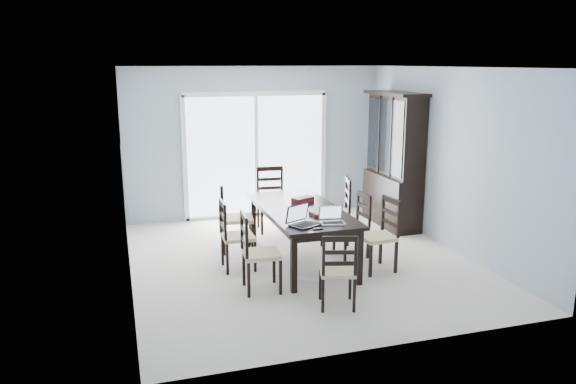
# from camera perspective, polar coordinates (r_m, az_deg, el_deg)

# --- Properties ---
(floor) EXTENTS (5.00, 5.00, 0.00)m
(floor) POSITION_cam_1_polar(r_m,az_deg,el_deg) (7.77, 1.30, -7.01)
(floor) COLOR silver
(floor) RESTS_ON ground
(ceiling) EXTENTS (5.00, 5.00, 0.00)m
(ceiling) POSITION_cam_1_polar(r_m,az_deg,el_deg) (7.29, 1.41, 12.55)
(ceiling) COLOR white
(ceiling) RESTS_ON back_wall
(back_wall) EXTENTS (4.50, 0.02, 2.60)m
(back_wall) POSITION_cam_1_polar(r_m,az_deg,el_deg) (9.79, -3.30, 5.04)
(back_wall) COLOR #97A6B4
(back_wall) RESTS_ON floor
(wall_left) EXTENTS (0.02, 5.00, 2.60)m
(wall_left) POSITION_cam_1_polar(r_m,az_deg,el_deg) (7.05, -16.28, 1.37)
(wall_left) COLOR #97A6B4
(wall_left) RESTS_ON floor
(wall_right) EXTENTS (0.02, 5.00, 2.60)m
(wall_right) POSITION_cam_1_polar(r_m,az_deg,el_deg) (8.40, 16.10, 3.20)
(wall_right) COLOR #97A6B4
(wall_right) RESTS_ON floor
(balcony) EXTENTS (4.50, 2.00, 0.10)m
(balcony) POSITION_cam_1_polar(r_m,az_deg,el_deg) (11.01, -4.46, -1.24)
(balcony) COLOR gray
(balcony) RESTS_ON ground
(railing) EXTENTS (4.50, 0.06, 1.10)m
(railing) POSITION_cam_1_polar(r_m,az_deg,el_deg) (11.84, -5.58, 2.72)
(railing) COLOR #99999E
(railing) RESTS_ON balcony
(dining_table) EXTENTS (1.00, 2.20, 0.75)m
(dining_table) POSITION_cam_1_polar(r_m,az_deg,el_deg) (7.56, 1.32, -2.21)
(dining_table) COLOR black
(dining_table) RESTS_ON floor
(china_hutch) EXTENTS (0.50, 1.38, 2.20)m
(china_hutch) POSITION_cam_1_polar(r_m,az_deg,el_deg) (9.38, 10.71, 3.07)
(china_hutch) COLOR black
(china_hutch) RESTS_ON floor
(sliding_door) EXTENTS (2.52, 0.05, 2.18)m
(sliding_door) POSITION_cam_1_polar(r_m,az_deg,el_deg) (9.80, -3.25, 3.79)
(sliding_door) COLOR silver
(sliding_door) RESTS_ON floor
(chair_left_near) EXTENTS (0.46, 0.44, 1.11)m
(chair_left_near) POSITION_cam_1_polar(r_m,az_deg,el_deg) (6.62, -3.53, -5.26)
(chair_left_near) COLOR black
(chair_left_near) RESTS_ON floor
(chair_left_mid) EXTENTS (0.42, 0.41, 1.07)m
(chair_left_mid) POSITION_cam_1_polar(r_m,az_deg,el_deg) (7.33, -5.82, -3.63)
(chair_left_mid) COLOR black
(chair_left_mid) RESTS_ON floor
(chair_left_far) EXTENTS (0.51, 0.50, 1.17)m
(chair_left_far) POSITION_cam_1_polar(r_m,az_deg,el_deg) (8.04, -5.91, -1.76)
(chair_left_far) COLOR black
(chair_left_far) RESTS_ON floor
(chair_right_near) EXTENTS (0.46, 0.45, 1.11)m
(chair_right_near) POSITION_cam_1_polar(r_m,az_deg,el_deg) (7.39, 9.64, -3.47)
(chair_right_near) COLOR black
(chair_right_near) RESTS_ON floor
(chair_right_mid) EXTENTS (0.42, 0.41, 1.03)m
(chair_right_mid) POSITION_cam_1_polar(r_m,az_deg,el_deg) (7.88, 7.03, -2.64)
(chair_right_mid) COLOR black
(chair_right_mid) RESTS_ON floor
(chair_right_far) EXTENTS (0.54, 0.53, 1.14)m
(chair_right_far) POSITION_cam_1_polar(r_m,az_deg,el_deg) (8.42, 5.33, -1.16)
(chair_right_far) COLOR black
(chair_right_far) RESTS_ON floor
(chair_end_near) EXTENTS (0.47, 0.48, 1.01)m
(chair_end_near) POSITION_cam_1_polar(r_m,az_deg,el_deg) (6.16, 5.13, -7.23)
(chair_end_near) COLOR black
(chair_end_near) RESTS_ON floor
(chair_end_far) EXTENTS (0.48, 0.49, 1.17)m
(chair_end_far) POSITION_cam_1_polar(r_m,az_deg,el_deg) (9.07, -1.74, 0.03)
(chair_end_far) COLOR black
(chair_end_far) RESTS_ON floor
(laptop_dark) EXTENTS (0.43, 0.38, 0.24)m
(laptop_dark) POSITION_cam_1_polar(r_m,az_deg,el_deg) (6.72, 1.82, -2.96)
(laptop_dark) COLOR black
(laptop_dark) RESTS_ON dining_table
(laptop_silver) EXTENTS (0.33, 0.25, 0.20)m
(laptop_silver) POSITION_cam_1_polar(r_m,az_deg,el_deg) (6.83, 4.55, -2.82)
(laptop_silver) COLOR #B3B3B5
(laptop_silver) RESTS_ON dining_table
(book_stack) EXTENTS (0.32, 0.27, 0.04)m
(book_stack) POSITION_cam_1_polar(r_m,az_deg,el_deg) (7.23, 3.34, -2.12)
(book_stack) COLOR maroon
(book_stack) RESTS_ON dining_table
(cell_phone) EXTENTS (0.12, 0.06, 0.01)m
(cell_phone) POSITION_cam_1_polar(r_m,az_deg,el_deg) (6.60, 3.04, -3.75)
(cell_phone) COLOR black
(cell_phone) RESTS_ON dining_table
(game_box) EXTENTS (0.34, 0.26, 0.08)m
(game_box) POSITION_cam_1_polar(r_m,az_deg,el_deg) (7.84, 1.50, -0.80)
(game_box) COLOR #480E13
(game_box) RESTS_ON dining_table
(hot_tub) EXTENTS (2.03, 1.88, 0.92)m
(hot_tub) POSITION_cam_1_polar(r_m,az_deg,el_deg) (10.70, -8.42, 1.04)
(hot_tub) COLOR brown
(hot_tub) RESTS_ON balcony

